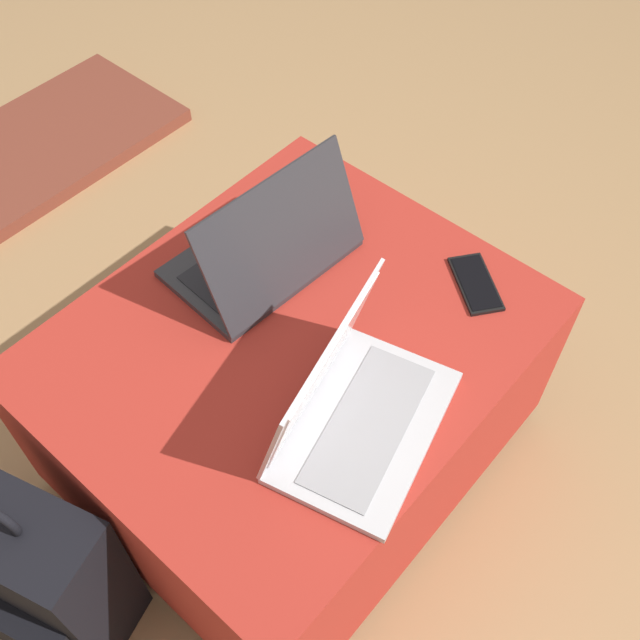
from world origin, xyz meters
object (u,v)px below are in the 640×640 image
object	(u,v)px
laptop_far	(268,250)
backpack	(36,573)
laptop_near	(351,407)
cell_phone	(476,283)

from	to	relation	value
laptop_far	backpack	bearing A→B (deg)	6.39
laptop_far	backpack	xyz separation A→B (m)	(-0.70, -0.03, -0.32)
laptop_near	backpack	size ratio (longest dim) A/B	0.83
laptop_near	laptop_far	distance (m)	0.40
cell_phone	backpack	size ratio (longest dim) A/B	0.34
laptop_near	cell_phone	size ratio (longest dim) A/B	2.43
backpack	cell_phone	bearing A→B (deg)	55.12
laptop_near	backpack	xyz separation A→B (m)	(-0.53, 0.33, -0.32)
laptop_near	backpack	distance (m)	0.70
laptop_far	cell_phone	size ratio (longest dim) A/B	2.33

